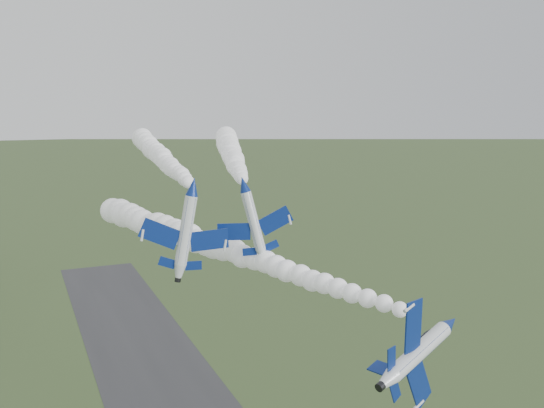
# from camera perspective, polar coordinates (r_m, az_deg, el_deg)

# --- Properties ---
(jet_lead) EXTENTS (6.72, 13.48, 11.25)m
(jet_lead) POSITION_cam_1_polar(r_m,az_deg,el_deg) (66.42, 16.48, -10.74)
(jet_lead) COLOR silver
(smoke_trail_jet_lead) EXTENTS (29.40, 65.79, 4.66)m
(smoke_trail_jet_lead) POSITION_cam_1_polar(r_m,az_deg,el_deg) (90.37, -4.96, -4.10)
(smoke_trail_jet_lead) COLOR white
(jet_pair_left) EXTENTS (11.50, 13.82, 3.81)m
(jet_pair_left) POSITION_cam_1_polar(r_m,az_deg,el_deg) (77.80, -7.43, 1.64)
(jet_pair_left) COLOR silver
(smoke_trail_jet_pair_left) EXTENTS (15.56, 73.78, 4.68)m
(smoke_trail_jet_pair_left) POSITION_cam_1_polar(r_m,az_deg,el_deg) (117.89, -10.71, 4.69)
(smoke_trail_jet_pair_left) COLOR white
(jet_pair_right) EXTENTS (10.19, 12.20, 3.72)m
(jet_pair_right) POSITION_cam_1_polar(r_m,az_deg,el_deg) (80.72, -2.69, 1.89)
(jet_pair_right) COLOR silver
(smoke_trail_jet_pair_right) EXTENTS (21.97, 57.94, 4.85)m
(smoke_trail_jet_pair_right) POSITION_cam_1_polar(r_m,az_deg,el_deg) (112.98, -3.85, 4.80)
(smoke_trail_jet_pair_right) COLOR white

